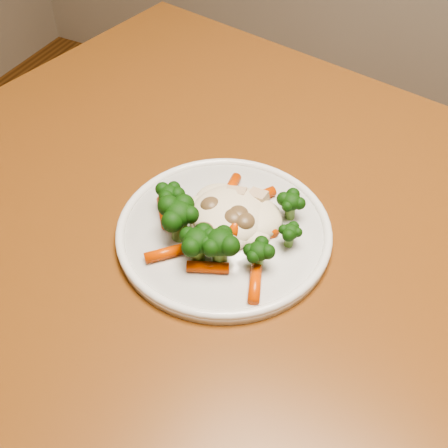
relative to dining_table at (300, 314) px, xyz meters
The scene contains 3 objects.
dining_table is the anchor object (origin of this frame).
plate 0.15m from the dining_table, behind, with size 0.24×0.24×0.01m, color white.
meal 0.17m from the dining_table, 165.74° to the right, with size 0.18×0.16×0.05m.
Camera 1 is at (0.19, -0.24, 1.22)m, focal length 45.00 mm.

